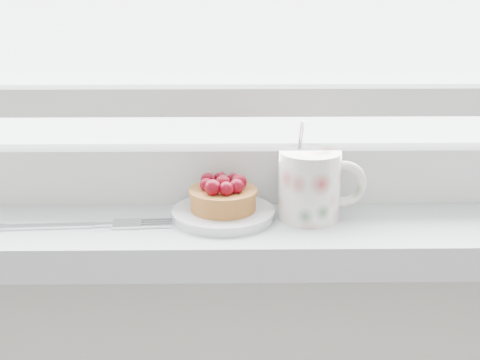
{
  "coord_description": "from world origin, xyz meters",
  "views": [
    {
      "loc": [
        -0.02,
        1.14,
        1.23
      ],
      "look_at": [
        -0.01,
        1.88,
        0.99
      ],
      "focal_mm": 50.0,
      "sensor_mm": 36.0,
      "label": 1
    }
  ],
  "objects_px": {
    "raspberry_tart": "(223,195)",
    "fork": "(78,225)",
    "floral_mug": "(312,184)",
    "saucer": "(223,214)"
  },
  "relations": [
    {
      "from": "saucer",
      "to": "floral_mug",
      "type": "distance_m",
      "value": 0.11
    },
    {
      "from": "raspberry_tart",
      "to": "fork",
      "type": "distance_m",
      "value": 0.17
    },
    {
      "from": "floral_mug",
      "to": "fork",
      "type": "relative_size",
      "value": 0.55
    },
    {
      "from": "saucer",
      "to": "fork",
      "type": "relative_size",
      "value": 0.57
    },
    {
      "from": "floral_mug",
      "to": "fork",
      "type": "xyz_separation_m",
      "value": [
        -0.28,
        -0.03,
        -0.04
      ]
    },
    {
      "from": "raspberry_tart",
      "to": "floral_mug",
      "type": "distance_m",
      "value": 0.11
    },
    {
      "from": "saucer",
      "to": "floral_mug",
      "type": "bearing_deg",
      "value": 0.63
    },
    {
      "from": "fork",
      "to": "floral_mug",
      "type": "bearing_deg",
      "value": 5.29
    },
    {
      "from": "raspberry_tart",
      "to": "fork",
      "type": "bearing_deg",
      "value": -171.89
    },
    {
      "from": "floral_mug",
      "to": "saucer",
      "type": "bearing_deg",
      "value": -179.37
    }
  ]
}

